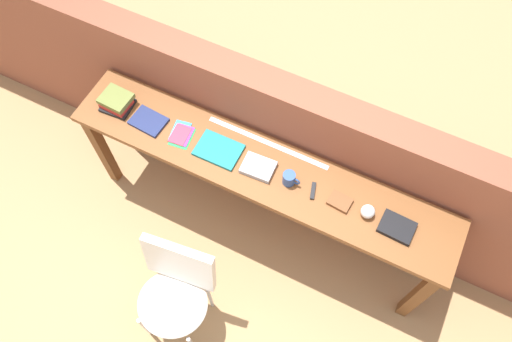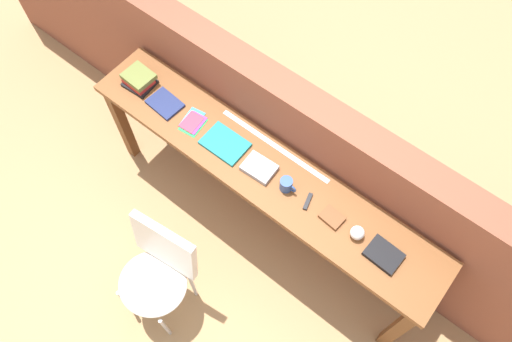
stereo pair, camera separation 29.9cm
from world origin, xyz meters
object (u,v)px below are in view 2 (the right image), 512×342
Objects in this scene: book_open_centre at (225,144)px; multitool_folded at (308,201)px; chair_white_moulded at (157,271)px; sports_ball_small at (357,233)px; magazine_cycling at (165,104)px; pamphlet_pile_colourful at (193,122)px; mug at (286,185)px; book_repair_rightmost at (384,255)px; leather_journal_brown at (332,217)px; book_stack_leftmost at (139,80)px.

book_open_centre reaches higher than multitool_folded.
multitool_folded reaches higher than chair_white_moulded.
book_open_centre is 3.36× the size of sports_ball_small.
book_open_centre is at bearing 5.65° from magazine_cycling.
book_open_centre reaches higher than pamphlet_pile_colourful.
mug is at bearing 65.32° from chair_white_moulded.
chair_white_moulded is at bearing -82.77° from book_open_centre.
multitool_folded is (0.52, 0.81, 0.36)m from chair_white_moulded.
book_repair_rightmost reaches higher than book_open_centre.
multitool_folded is 0.57× the size of book_repair_rightmost.
leather_journal_brown is at bearing -178.57° from book_repair_rightmost.
multitool_folded is at bearing -179.62° from sports_ball_small.
pamphlet_pile_colourful is 1.83× the size of mug.
chair_white_moulded is at bearing -43.64° from book_stack_leftmost.
mug is 0.67m from book_repair_rightmost.
book_repair_rightmost reaches higher than magazine_cycling.
book_stack_leftmost is at bearing 136.36° from chair_white_moulded.
magazine_cycling reaches higher than multitool_folded.
pamphlet_pile_colourful is at bearing -179.59° from sports_ball_small.
pamphlet_pile_colourful is 0.26m from book_open_centre.
book_stack_leftmost is 0.25m from magazine_cycling.
mug is (0.48, -0.01, 0.04)m from book_open_centre.
book_stack_leftmost is at bearing -175.03° from leather_journal_brown.
book_stack_leftmost is 1.55× the size of leather_journal_brown.
multitool_folded is at bearing -0.38° from book_open_centre.
multitool_folded is (1.38, -0.00, -0.04)m from book_stack_leftmost.
multitool_folded is 0.34m from sports_ball_small.
leather_journal_brown is at bearing 5.00° from magazine_cycling.
chair_white_moulded is 1.13m from leather_journal_brown.
book_stack_leftmost reaches higher than magazine_cycling.
multitool_folded is at bearing 2.40° from mug.
book_stack_leftmost is 1.83× the size of mug.
pamphlet_pile_colourful is at bearing 5.95° from magazine_cycling.
magazine_cycling is 1.08× the size of pamphlet_pile_colourful.
book_repair_rightmost is (0.18, -0.01, -0.03)m from sports_ball_small.
pamphlet_pile_colourful is at bearing -179.58° from multitool_folded.
chair_white_moulded is 0.97m from mug.
chair_white_moulded is 1.37m from book_repair_rightmost.
sports_ball_small reaches higher than chair_white_moulded.
book_open_centre is at bearing -0.41° from book_stack_leftmost.
leather_journal_brown is 1.58× the size of sports_ball_small.
mug reaches higher than book_open_centre.
leather_journal_brown is at bearing 0.54° from pamphlet_pile_colourful.
book_open_centre is 0.80m from leather_journal_brown.
magazine_cycling is 1.47m from sports_ball_small.
mug is (0.98, 0.01, 0.04)m from magazine_cycling.
leather_journal_brown reaches higher than book_open_centre.
book_open_centre is (0.26, 0.01, 0.00)m from pamphlet_pile_colourful.
sports_ball_small reaches higher than book_open_centre.
magazine_cycling is at bearing -177.14° from book_repair_rightmost.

